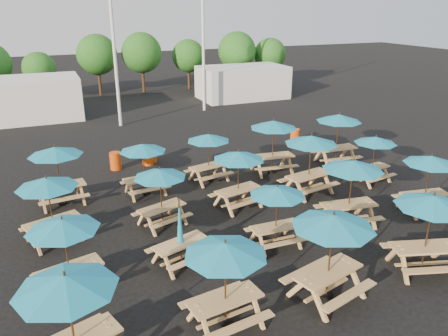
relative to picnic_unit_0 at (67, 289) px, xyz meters
name	(u,v)px	position (x,y,z in m)	size (l,w,h in m)	color
ground	(239,207)	(6.50, 5.96, -2.08)	(120.00, 120.00, 0.00)	black
picnic_unit_0	(67,289)	(0.00, 0.00, 0.00)	(2.62, 2.62, 2.42)	tan
picnic_unit_1	(63,229)	(0.11, 2.94, -0.17)	(2.30, 2.30, 2.22)	tan
picnic_unit_2	(47,187)	(-0.17, 5.98, -0.13)	(2.44, 2.44, 2.26)	tan
picnic_unit_3	(56,155)	(0.24, 8.93, -0.05)	(2.26, 2.26, 2.36)	tan
picnic_unit_4	(225,254)	(3.45, 0.09, -0.09)	(2.23, 2.23, 2.31)	tan
picnic_unit_5	(180,237)	(3.28, 3.11, -1.20)	(2.02, 1.88, 2.14)	tan
picnic_unit_6	(160,177)	(3.40, 5.71, -0.24)	(2.30, 2.30, 2.13)	tan
picnic_unit_7	(143,151)	(3.47, 8.58, -0.20)	(2.05, 2.05, 2.19)	tan
picnic_unit_8	(333,226)	(6.35, 0.04, 0.05)	(2.60, 2.60, 2.48)	tan
picnic_unit_9	(277,195)	(6.41, 2.94, -0.29)	(1.81, 1.81, 2.08)	tan
picnic_unit_10	(239,159)	(6.48, 6.01, -0.12)	(2.33, 2.33, 2.27)	tan
picnic_unit_11	(208,140)	(6.39, 8.93, -0.21)	(2.22, 2.22, 2.17)	tan
picnic_unit_12	(433,206)	(9.67, 0.01, 0.01)	(2.61, 2.61, 2.43)	tan
picnic_unit_13	(353,169)	(9.47, 3.21, 0.01)	(2.36, 2.36, 2.43)	tan
picnic_unit_14	(311,144)	(9.70, 6.10, 0.07)	(2.50, 2.50, 2.50)	tan
picnic_unit_15	(273,128)	(9.47, 8.79, 0.07)	(2.35, 2.35, 2.50)	tan
picnic_unit_17	(430,164)	(12.74, 2.95, -0.15)	(2.21, 2.21, 2.24)	tan
picnic_unit_18	(375,143)	(12.93, 6.06, -0.28)	(2.07, 2.07, 2.09)	tan
picnic_unit_19	(339,121)	(12.91, 8.63, 0.07)	(2.28, 2.28, 2.49)	tan
waste_bin_0	(115,161)	(2.84, 12.00, -1.66)	(0.52, 0.52, 0.84)	#D0460C
waste_bin_1	(148,156)	(4.40, 12.04, -1.66)	(0.52, 0.52, 0.84)	#D0460C
waste_bin_2	(151,154)	(4.65, 12.32, -1.66)	(0.52, 0.52, 0.84)	#D0460C
waste_bin_3	(295,136)	(12.81, 12.23, -1.66)	(0.52, 0.52, 0.84)	#D0460C
mast_0	(112,28)	(4.50, 19.96, 3.92)	(0.20, 0.20, 12.00)	silver
mast_1	(203,25)	(11.00, 21.96, 3.92)	(0.20, 0.20, 12.00)	silver
event_tent_0	(17,100)	(-1.50, 23.96, -0.68)	(8.00, 4.00, 2.80)	silver
event_tent_1	(243,82)	(15.50, 24.96, -0.78)	(7.00, 4.00, 2.60)	silver
tree_2	(39,69)	(0.11, 29.61, 0.54)	(2.59, 2.59, 3.93)	#382314
tree_3	(97,55)	(4.75, 30.67, 1.33)	(3.36, 3.36, 5.09)	#382314
tree_4	(142,53)	(8.40, 30.22, 1.38)	(3.41, 3.41, 5.17)	#382314
tree_5	(188,56)	(12.73, 30.63, 0.89)	(2.94, 2.94, 4.45)	#382314
tree_6	(237,51)	(16.74, 28.85, 1.35)	(3.38, 3.38, 5.13)	#382314
tree_7	(270,54)	(20.13, 28.88, 0.91)	(2.95, 2.95, 4.48)	#382314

